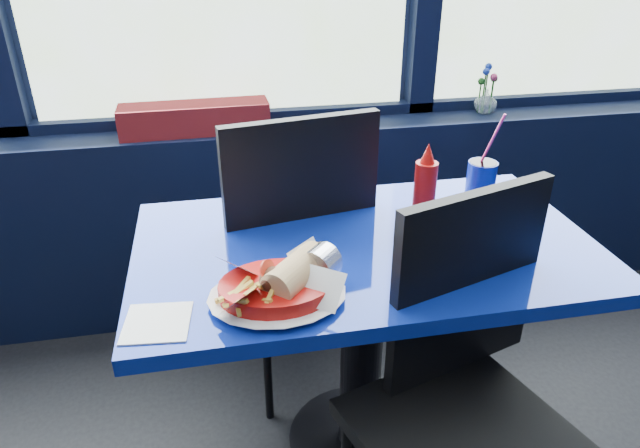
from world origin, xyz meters
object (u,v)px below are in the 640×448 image
Objects in this scene: soda_cup at (481,183)px; ketchup_bottle at (425,187)px; near_table at (363,299)px; chair_near_back at (303,240)px; planter_box at (195,118)px; flower_vase at (486,98)px; food_basket at (280,286)px; chair_near_front at (464,379)px.

ketchup_bottle is at bearing -162.43° from soda_cup.
chair_near_back reaches higher than near_table.
flower_vase is (1.17, 0.02, 0.01)m from planter_box.
planter_box is 1.61× the size of food_basket.
food_basket is at bearing -150.34° from soda_cup.
flower_vase is (0.59, 1.21, 0.30)m from chair_near_front.
flower_vase is 0.79m from soda_cup.
food_basket is (-0.99, -1.07, -0.07)m from flower_vase.
chair_near_back is at bearing -147.05° from flower_vase.
planter_box is at bearing 129.64° from ketchup_bottle.
chair_near_back is 3.08× the size of food_basket.
chair_near_front is 0.61m from soda_cup.
soda_cup is (-0.35, -0.71, -0.04)m from flower_vase.
ketchup_bottle is (-0.55, -0.77, -0.01)m from flower_vase.
ketchup_bottle is at bearing 134.71° from chair_near_back.
near_table is 0.99m from planter_box.
food_basket is at bearing -145.70° from ketchup_bottle.
near_table is 0.35m from ketchup_bottle.
soda_cup is (0.82, -0.68, -0.03)m from planter_box.
soda_cup is (0.39, 0.16, 0.25)m from near_table.
planter_box is at bearing 98.56° from chair_near_front.
chair_near_front is at bearing -66.63° from near_table.
planter_box is at bearing -178.83° from flower_vase.
near_table is 0.49m from soda_cup.
planter_box reaches higher than near_table.
flower_vase is (0.85, 0.55, 0.26)m from chair_near_back.
chair_near_back is 0.67m from planter_box.
flower_vase is 0.69× the size of soda_cup.
near_table is 0.40m from food_basket.
ketchup_bottle is at bearing -125.43° from flower_vase.
chair_near_front reaches higher than near_table.
planter_box reaches higher than food_basket.
ketchup_bottle is (0.44, 0.30, 0.07)m from food_basket.
soda_cup is at bearing 21.98° from near_table.
food_basket is (0.17, -1.05, -0.07)m from planter_box.
flower_vase reaches higher than ketchup_bottle.
chair_near_front is 0.71m from chair_near_back.
flower_vase is at bearing 54.57° from ketchup_bottle.
chair_near_front is at bearing -41.10° from food_basket.
chair_near_front is at bearing -95.40° from ketchup_bottle.
chair_near_front reaches higher than ketchup_bottle.
chair_near_back reaches higher than ketchup_bottle.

